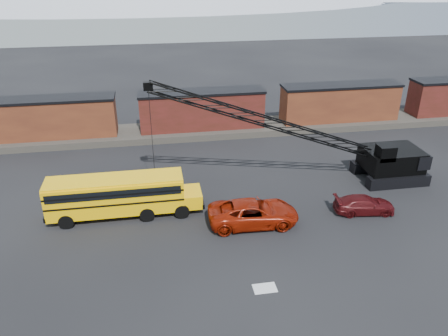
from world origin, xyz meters
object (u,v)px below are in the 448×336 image
object	(u,v)px
maroon_suv	(364,205)
red_pickup	(253,213)
crawler_crane	(293,130)
school_bus	(121,195)

from	to	relation	value
maroon_suv	red_pickup	bearing A→B (deg)	97.57
red_pickup	maroon_suv	distance (m)	8.80
maroon_suv	crawler_crane	size ratio (longest dim) A/B	0.19
maroon_suv	crawler_crane	world-z (taller)	crawler_crane
school_bus	crawler_crane	world-z (taller)	crawler_crane
maroon_suv	crawler_crane	xyz separation A→B (m)	(-4.35, 5.15, 4.47)
school_bus	maroon_suv	size ratio (longest dim) A/B	2.51
maroon_suv	crawler_crane	bearing A→B (deg)	46.89
red_pickup	school_bus	bearing A→B (deg)	75.76
school_bus	maroon_suv	xyz separation A→B (m)	(18.37, -2.69, -1.12)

